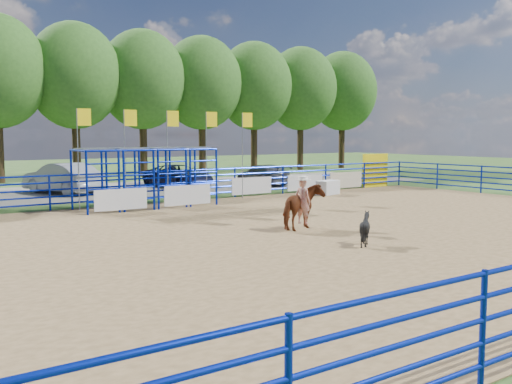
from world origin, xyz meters
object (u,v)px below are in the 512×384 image
car_b (62,178)px  car_c (178,176)px  car_d (263,175)px  horse_and_rider (303,203)px  calf (365,229)px  announcer_table (328,188)px

car_b → car_c: (6.86, -0.00, -0.15)m
car_b → car_d: bearing=153.1°
car_b → car_c: 6.86m
horse_and_rider → calf: (-0.22, -3.07, -0.40)m
announcer_table → calf: bearing=-127.1°
announcer_table → horse_and_rider: bearing=-135.7°
car_c → calf: bearing=-114.1°
horse_and_rider → car_c: bearing=77.4°
announcer_table → car_d: 6.97m
announcer_table → car_c: (-4.41, 8.47, 0.29)m
calf → car_d: (8.98, 17.86, 0.15)m
car_d → car_c: bearing=-14.1°
horse_and_rider → car_d: size_ratio=0.57×
announcer_table → calf: 13.70m
horse_and_rider → calf: bearing=-94.1°
car_c → car_d: 5.35m
car_c → car_d: bearing=-29.6°
horse_and_rider → car_d: bearing=59.4°
horse_and_rider → car_b: (-3.23, 16.33, -0.07)m
car_b → car_c: car_b is taller
announcer_table → car_b: 14.11m
horse_and_rider → calf: horse_and_rider is taller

